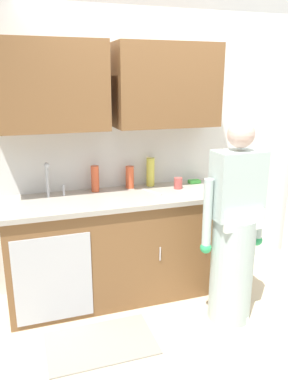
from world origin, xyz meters
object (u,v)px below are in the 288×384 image
at_px(bottle_soap, 150,172).
at_px(bottle_water_short, 130,177).
at_px(sink, 55,203).
at_px(sponge, 194,182).
at_px(knife_on_counter, 152,192).
at_px(cup_by_sink, 178,183).
at_px(bottle_dish_liquid, 95,179).
at_px(person_at_sink, 234,240).

xyz_separation_m(bottle_soap, bottle_water_short, (-0.21, -0.02, -0.03)).
height_order(sink, sponge, sink).
relative_size(sink, knife_on_counter, 2.08).
bearing_deg(cup_by_sink, bottle_water_short, 158.78).
relative_size(sink, cup_by_sink, 4.97).
xyz_separation_m(sink, knife_on_counter, (0.85, 0.01, 0.02)).
bearing_deg(bottle_dish_liquid, knife_on_counter, -21.42).
bearing_deg(knife_on_counter, bottle_soap, 142.99).
distance_m(bottle_soap, knife_on_counter, 0.25).
height_order(bottle_water_short, cup_by_sink, bottle_water_short).
bearing_deg(bottle_water_short, cup_by_sink, -21.22).
bearing_deg(bottle_dish_liquid, person_at_sink, -42.69).
height_order(person_at_sink, bottle_dish_liquid, person_at_sink).
distance_m(bottle_dish_liquid, sponge, 0.97).
height_order(knife_on_counter, sponge, sponge).
bearing_deg(knife_on_counter, bottle_water_short, -164.48).
bearing_deg(sink, bottle_dish_liquid, 27.37).
xyz_separation_m(knife_on_counter, sponge, (0.49, 0.16, 0.01)).
xyz_separation_m(sink, bottle_water_short, (0.70, 0.21, 0.12)).
height_order(person_at_sink, bottle_water_short, person_at_sink).
bearing_deg(bottle_dish_liquid, bottle_soap, 2.89).
distance_m(cup_by_sink, knife_on_counter, 0.27).
height_order(bottle_soap, sponge, bottle_soap).
relative_size(bottle_water_short, knife_on_counter, 0.85).
relative_size(person_at_sink, bottle_dish_liquid, 6.99).
bearing_deg(bottle_dish_liquid, bottle_water_short, 2.01).
bearing_deg(cup_by_sink, knife_on_counter, -172.44).
distance_m(bottle_soap, bottle_dish_liquid, 0.53).
xyz_separation_m(bottle_soap, bottle_dish_liquid, (-0.53, -0.03, -0.02)).
distance_m(bottle_soap, sponge, 0.45).
height_order(person_at_sink, bottle_soap, person_at_sink).
height_order(sink, bottle_water_short, sink).
bearing_deg(person_at_sink, cup_by_sink, 104.51).
bearing_deg(bottle_water_short, bottle_soap, 4.28).
relative_size(bottle_water_short, cup_by_sink, 2.02).
bearing_deg(bottle_soap, knife_on_counter, -105.72).
distance_m(person_at_sink, knife_on_counter, 0.84).
xyz_separation_m(person_at_sink, sponge, (0.05, 0.83, 0.26)).
bearing_deg(sponge, sink, -172.60).
xyz_separation_m(person_at_sink, cup_by_sink, (-0.18, 0.70, 0.30)).
bearing_deg(bottle_soap, person_at_sink, -66.05).
height_order(sink, bottle_dish_liquid, sink).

